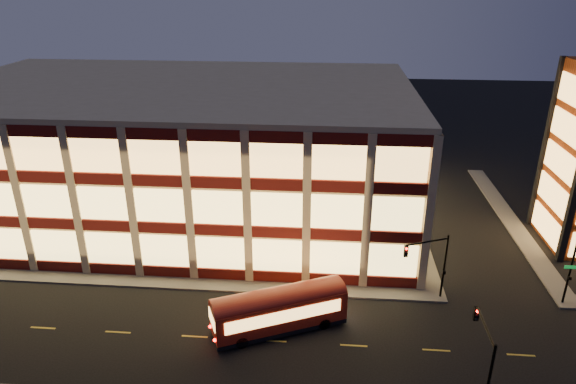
{
  "coord_description": "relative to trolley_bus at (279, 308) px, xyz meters",
  "views": [
    {
      "loc": [
        13.75,
        -36.7,
        25.38
      ],
      "look_at": [
        9.91,
        8.0,
        6.19
      ],
      "focal_mm": 32.0,
      "sensor_mm": 36.0,
      "label": 1
    }
  ],
  "objects": [
    {
      "name": "traffic_signal_near",
      "position": [
        13.2,
        -6.52,
        2.2
      ],
      "size": [
        0.32,
        4.45,
        6.0
      ],
      "color": "black",
      "rests_on": "ground"
    },
    {
      "name": "sidewalk_tower_west",
      "position": [
        23.7,
        21.51,
        -1.85
      ],
      "size": [
        2.0,
        30.0,
        0.15
      ],
      "primitive_type": "cube",
      "color": "#514F4C",
      "rests_on": "ground"
    },
    {
      "name": "traffic_signal_far",
      "position": [
        11.91,
        4.74,
        2.18
      ],
      "size": [
        3.79,
        1.87,
        6.0
      ],
      "color": "black",
      "rests_on": "ground"
    },
    {
      "name": "office_building",
      "position": [
        -13.21,
        21.42,
        5.32
      ],
      "size": [
        50.45,
        30.45,
        14.5
      ],
      "color": "tan",
      "rests_on": "ground"
    },
    {
      "name": "ground",
      "position": [
        -10.3,
        4.51,
        -1.93
      ],
      "size": [
        200.0,
        200.0,
        0.0
      ],
      "primitive_type": "plane",
      "color": "black",
      "rests_on": "ground"
    },
    {
      "name": "sidewalk_office_east",
      "position": [
        12.7,
        21.51,
        -1.85
      ],
      "size": [
        2.0,
        30.0,
        0.15
      ],
      "primitive_type": "cube",
      "color": "#514F4C",
      "rests_on": "ground"
    },
    {
      "name": "trolley_bus",
      "position": [
        0.0,
        0.0,
        0.0
      ],
      "size": [
        10.42,
        6.57,
        3.48
      ],
      "rotation": [
        0.0,
        0.0,
        0.42
      ],
      "color": "maroon",
      "rests_on": "ground"
    },
    {
      "name": "sidewalk_office_south",
      "position": [
        -13.3,
        5.51,
        -1.85
      ],
      "size": [
        54.0,
        2.0,
        0.15
      ],
      "primitive_type": "cube",
      "color": "#514F4C",
      "rests_on": "ground"
    }
  ]
}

